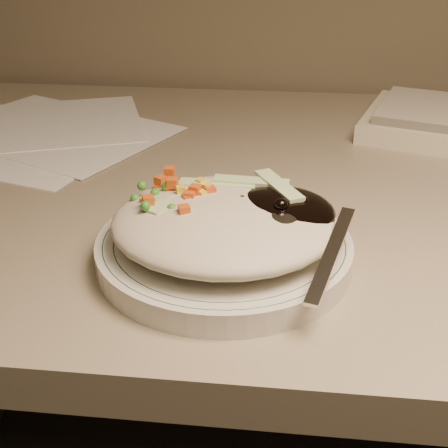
# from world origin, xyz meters

# --- Properties ---
(desk) EXTENTS (1.40, 0.70, 0.74)m
(desk) POSITION_xyz_m (0.00, 1.38, 0.54)
(desk) COLOR gray
(desk) RESTS_ON ground
(plate) EXTENTS (0.22, 0.22, 0.02)m
(plate) POSITION_xyz_m (-0.11, 1.19, 0.75)
(plate) COLOR silver
(plate) RESTS_ON desk
(plate_rim) EXTENTS (0.21, 0.21, 0.00)m
(plate_rim) POSITION_xyz_m (-0.11, 1.19, 0.76)
(plate_rim) COLOR #144723
(plate_rim) RESTS_ON plate
(meal) EXTENTS (0.21, 0.19, 0.05)m
(meal) POSITION_xyz_m (-0.10, 1.19, 0.78)
(meal) COLOR #B4AC92
(meal) RESTS_ON plate
(papers) EXTENTS (0.40, 0.36, 0.00)m
(papers) POSITION_xyz_m (-0.40, 1.49, 0.74)
(papers) COLOR white
(papers) RESTS_ON desk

